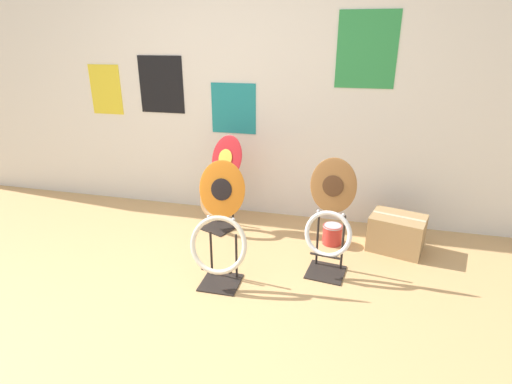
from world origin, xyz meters
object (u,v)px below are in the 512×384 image
at_px(toilet_seat_display_crimson_swirl, 220,188).
at_px(storage_box, 397,233).
at_px(toilet_seat_display_orange_sun, 220,233).
at_px(paint_can, 332,234).
at_px(toilet_seat_display_woodgrain, 330,221).

height_order(toilet_seat_display_crimson_swirl, storage_box, toilet_seat_display_crimson_swirl).
bearing_deg(toilet_seat_display_orange_sun, paint_can, 47.10).
relative_size(toilet_seat_display_woodgrain, toilet_seat_display_crimson_swirl, 1.04).
height_order(toilet_seat_display_woodgrain, toilet_seat_display_orange_sun, toilet_seat_display_orange_sun).
relative_size(toilet_seat_display_woodgrain, paint_can, 5.11).
xyz_separation_m(toilet_seat_display_woodgrain, toilet_seat_display_orange_sun, (-0.74, -0.32, -0.03)).
relative_size(toilet_seat_display_crimson_swirl, storage_box, 1.73).
distance_m(toilet_seat_display_crimson_swirl, paint_can, 1.10).
relative_size(toilet_seat_display_woodgrain, storage_box, 1.81).
relative_size(toilet_seat_display_crimson_swirl, paint_can, 4.89).
bearing_deg(toilet_seat_display_orange_sun, storage_box, 33.14).
distance_m(toilet_seat_display_woodgrain, paint_can, 0.59).
height_order(toilet_seat_display_orange_sun, storage_box, toilet_seat_display_orange_sun).
xyz_separation_m(toilet_seat_display_orange_sun, toilet_seat_display_crimson_swirl, (-0.30, 0.88, -0.01)).
relative_size(toilet_seat_display_orange_sun, toilet_seat_display_crimson_swirl, 1.05).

